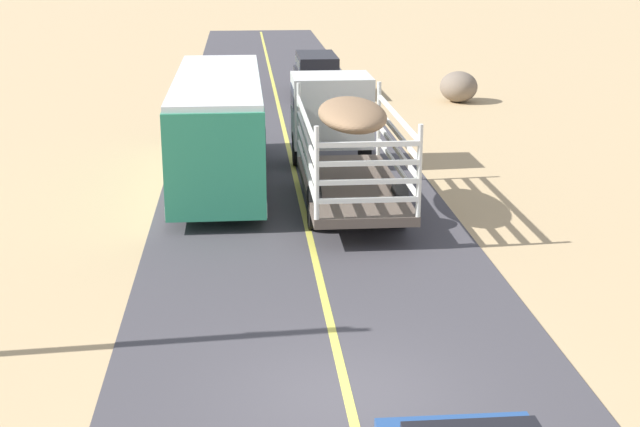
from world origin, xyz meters
The scene contains 7 objects.
ground_plane centered at (0.00, 0.00, 0.00)m, with size 240.00×240.00×0.00m, color tan.
road_surface centered at (0.00, 0.00, 0.01)m, with size 8.00×120.00×0.02m, color #423F44.
road_centre_line centered at (0.00, 0.00, 0.02)m, with size 0.16×117.60×0.00m, color #D8CC4C.
livestock_truck centered at (1.26, 13.28, 1.79)m, with size 2.53×9.70×3.02m.
bus centered at (-2.29, 13.42, 1.75)m, with size 2.54×10.00×3.21m.
car_far centered at (1.89, 28.75, 1.09)m, with size 1.90×4.62×1.93m.
boulder_near_shoulder centered at (8.13, 26.63, 0.69)m, with size 1.67×1.89×1.37m, color #756656.
Camera 1 is at (-1.57, -12.88, 7.09)m, focal length 50.42 mm.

